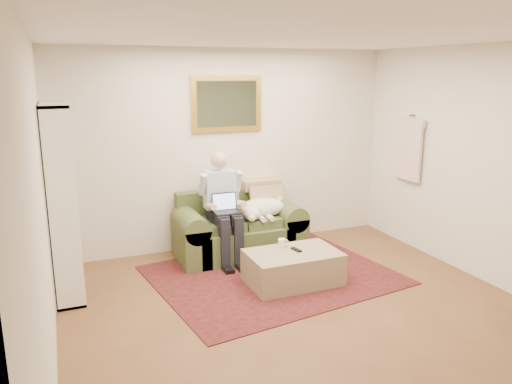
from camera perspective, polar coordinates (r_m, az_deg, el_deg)
room_shell at (r=4.66m, az=5.42°, el=1.15°), size 4.51×5.00×2.61m
rug at (r=5.87m, az=1.89°, el=-9.45°), size 2.89×2.45×0.01m
sofa at (r=6.43m, az=-1.97°, el=-4.77°), size 1.60×0.82×0.96m
seated_man at (r=6.10m, az=-3.66°, el=-1.88°), size 0.53×0.76×1.35m
laptop at (r=6.04m, az=-3.47°, el=-1.72°), size 0.31×0.25×0.23m
sleeping_dog at (r=6.36m, az=0.69°, el=-1.80°), size 0.66×0.42×0.25m
ottoman at (r=5.61m, az=4.23°, el=-8.61°), size 1.01×0.65×0.37m
coffee_mug at (r=5.67m, az=2.96°, el=-5.85°), size 0.08×0.08×0.10m
tv_remote at (r=5.59m, az=4.62°, el=-6.58°), size 0.08×0.16×0.02m
bookshelf at (r=5.44m, az=-21.29°, el=-1.18°), size 0.28×0.80×2.00m
wall_mirror at (r=6.51m, az=-3.35°, el=10.03°), size 0.94×0.04×0.72m
hanging_shirt at (r=6.87m, az=17.06°, el=5.03°), size 0.06×0.52×0.90m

